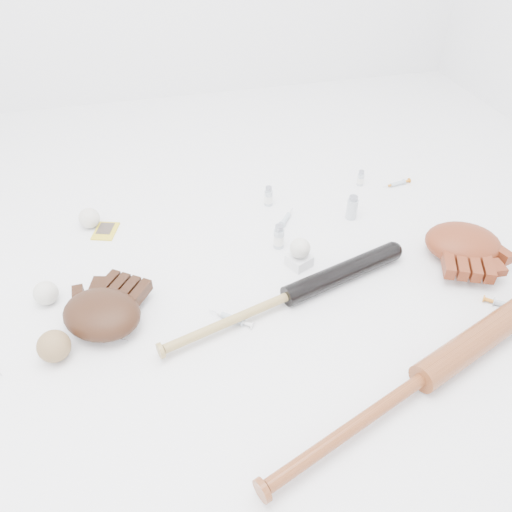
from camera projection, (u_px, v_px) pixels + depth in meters
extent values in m
plane|color=white|center=(245.00, 287.00, 1.49)|extent=(3.00, 3.00, 0.00)
cube|color=gold|center=(106.00, 231.00, 1.70)|extent=(0.10, 0.12, 0.01)
cube|color=white|center=(299.00, 261.00, 1.55)|extent=(0.09, 0.09, 0.04)
sphere|color=silver|center=(300.00, 248.00, 1.52)|extent=(0.06, 0.06, 0.06)
sphere|color=silver|center=(46.00, 293.00, 1.42)|extent=(0.07, 0.07, 0.07)
sphere|color=silver|center=(89.00, 218.00, 1.70)|extent=(0.07, 0.07, 0.07)
sphere|color=silver|center=(110.00, 310.00, 1.36)|extent=(0.08, 0.08, 0.08)
sphere|color=olive|center=(54.00, 346.00, 1.26)|extent=(0.08, 0.08, 0.08)
cylinder|color=silver|center=(269.00, 196.00, 1.80)|extent=(0.03, 0.03, 0.08)
cylinder|color=silver|center=(361.00, 178.00, 1.91)|extent=(0.02, 0.02, 0.06)
cylinder|color=silver|center=(279.00, 236.00, 1.61)|extent=(0.03, 0.03, 0.09)
cylinder|color=silver|center=(352.00, 207.00, 1.73)|extent=(0.04, 0.04, 0.09)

